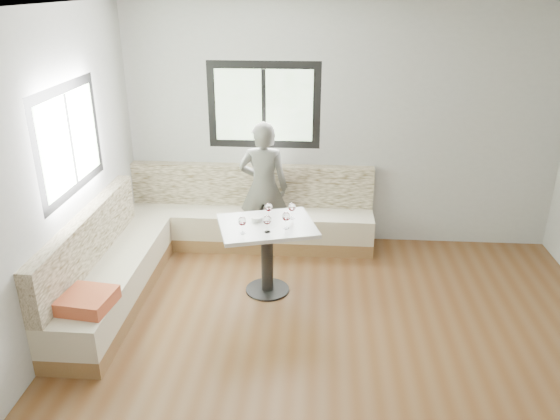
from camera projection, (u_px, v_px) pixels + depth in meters
name	position (u px, v px, depth m)	size (l,w,h in m)	color
room	(341.00, 207.00, 4.06)	(5.01, 5.01, 2.81)	brown
banquette	(195.00, 240.00, 6.00)	(2.90, 2.80, 0.95)	olive
table	(267.00, 241.00, 5.44)	(1.08, 0.94, 0.75)	black
person	(264.00, 187.00, 6.27)	(0.56, 0.37, 1.55)	#52514A
olive_ramekin	(257.00, 219.00, 5.43)	(0.11, 0.11, 0.05)	white
wine_glass_a	(242.00, 222.00, 5.13)	(0.08, 0.08, 0.17)	white
wine_glass_b	(267.00, 221.00, 5.15)	(0.08, 0.08, 0.17)	white
wine_glass_c	(286.00, 217.00, 5.23)	(0.08, 0.08, 0.17)	white
wine_glass_d	(269.00, 208.00, 5.45)	(0.08, 0.08, 0.17)	white
wine_glass_e	(292.00, 207.00, 5.45)	(0.08, 0.08, 0.17)	white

